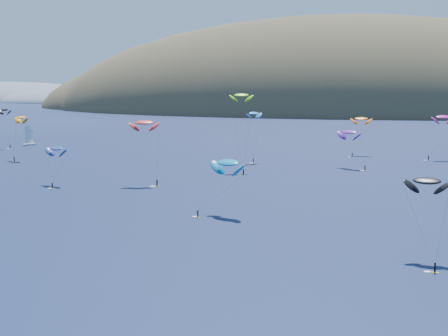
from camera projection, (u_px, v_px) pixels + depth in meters
The scene contains 14 objects.
island at pixel (357, 121), 618.18m from camera, with size 730.00×300.00×210.00m.
headland at pixel (18, 102), 903.66m from camera, with size 460.00×250.00×60.00m.
sailboat at pixel (29, 143), 292.73m from camera, with size 8.79×7.76×10.51m.
kitesurfer_1 at pixel (21, 118), 239.11m from camera, with size 8.77×11.58×18.50m.
kitesurfer_3 at pixel (241, 95), 211.25m from camera, with size 8.30×15.06×27.67m.
kitesurfer_4 at pixel (254, 113), 232.47m from camera, with size 6.89×8.03×20.22m.
kitesurfer_5 at pixel (228, 163), 142.91m from camera, with size 11.71×10.27×14.72m.
kitesurfer_6 at pixel (350, 132), 218.42m from camera, with size 11.58×13.21×15.18m.
kitesurfer_7 at pixel (427, 181), 108.07m from camera, with size 7.90×12.07×15.61m.
kitesurfer_8 at pixel (443, 117), 240.41m from camera, with size 11.06×9.09×18.96m.
kitesurfer_9 at pixel (144, 123), 183.81m from camera, with size 10.61×7.66×20.66m.
kitesurfer_10 at pixel (56, 148), 183.51m from camera, with size 8.83×11.15×12.95m.
kitesurfer_11 at pixel (361, 119), 254.81m from camera, with size 8.27×11.24×17.10m.
kitesurfer_12 at pixel (5, 110), 280.15m from camera, with size 8.63×6.35×19.12m.
Camera 1 is at (46.31, -70.07, 31.17)m, focal length 50.00 mm.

